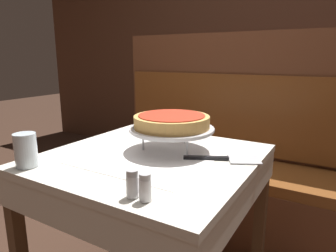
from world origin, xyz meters
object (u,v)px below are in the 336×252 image
object	(u,v)px
dining_table_front	(151,176)
pizza_pan_stand	(172,130)
water_glass_near	(26,150)
deep_dish_pizza	(172,121)
salt_shaker	(132,184)
booth_bench	(218,173)
condiment_caddy	(301,104)
dining_table_rear	(289,120)
pepper_shaker	(145,187)
pizza_server	(226,159)

from	to	relation	value
dining_table_front	pizza_pan_stand	size ratio (longest dim) A/B	2.28
pizza_pan_stand	water_glass_near	bearing A→B (deg)	-129.13
dining_table_front	water_glass_near	size ratio (longest dim) A/B	6.66
deep_dish_pizza	salt_shaker	distance (m)	0.46
booth_bench	condiment_caddy	xyz separation A→B (m)	(0.38, 0.76, 0.39)
dining_table_front	dining_table_rear	xyz separation A→B (m)	(0.29, 1.56, -0.01)
dining_table_front	pizza_pan_stand	xyz separation A→B (m)	(0.04, 0.10, 0.18)
dining_table_front	deep_dish_pizza	xyz separation A→B (m)	(0.04, 0.10, 0.22)
dining_table_front	water_glass_near	world-z (taller)	water_glass_near
water_glass_near	salt_shaker	size ratio (longest dim) A/B	1.52
condiment_caddy	booth_bench	bearing A→B (deg)	-116.26
dining_table_front	deep_dish_pizza	distance (m)	0.25
dining_table_front	booth_bench	size ratio (longest dim) A/B	0.53
water_glass_near	salt_shaker	xyz separation A→B (m)	(0.48, 0.00, -0.02)
dining_table_rear	pizza_pan_stand	xyz separation A→B (m)	(-0.24, -1.46, 0.20)
dining_table_rear	water_glass_near	bearing A→B (deg)	-107.54
dining_table_front	pepper_shaker	size ratio (longest dim) A/B	10.33
salt_shaker	water_glass_near	bearing A→B (deg)	-179.91
dining_table_rear	condiment_caddy	bearing A→B (deg)	1.59
pizza_pan_stand	condiment_caddy	bearing A→B (deg)	77.50
dining_table_front	salt_shaker	xyz separation A→B (m)	(0.17, -0.34, 0.13)
water_glass_near	pepper_shaker	bearing A→B (deg)	0.08
pizza_pan_stand	pizza_server	size ratio (longest dim) A/B	1.24
pizza_pan_stand	pizza_server	bearing A→B (deg)	0.29
dining_table_rear	condiment_caddy	xyz separation A→B (m)	(0.08, 0.00, 0.14)
dining_table_front	dining_table_rear	distance (m)	1.59
pizza_server	salt_shaker	size ratio (longest dim) A/B	3.57
dining_table_front	pizza_server	xyz separation A→B (m)	(0.29, 0.10, 0.10)
booth_bench	pepper_shaker	xyz separation A→B (m)	(0.22, -1.14, 0.40)
booth_bench	pizza_server	world-z (taller)	booth_bench
dining_table_rear	pizza_pan_stand	bearing A→B (deg)	-99.49
water_glass_near	pizza_pan_stand	bearing A→B (deg)	50.87
dining_table_front	salt_shaker	world-z (taller)	salt_shaker
dining_table_rear	water_glass_near	world-z (taller)	water_glass_near
water_glass_near	condiment_caddy	distance (m)	2.02
water_glass_near	salt_shaker	distance (m)	0.48
pizza_server	condiment_caddy	bearing A→B (deg)	86.87
pizza_pan_stand	salt_shaker	size ratio (longest dim) A/B	4.44
booth_bench	deep_dish_pizza	size ratio (longest dim) A/B	4.88
pizza_pan_stand	water_glass_near	xyz separation A→B (m)	(-0.36, -0.44, -0.03)
pizza_pan_stand	condiment_caddy	world-z (taller)	condiment_caddy
dining_table_front	salt_shaker	distance (m)	0.40
water_glass_near	condiment_caddy	world-z (taller)	condiment_caddy
deep_dish_pizza	pepper_shaker	bearing A→B (deg)	-68.88
salt_shaker	pizza_server	bearing A→B (deg)	74.67
deep_dish_pizza	salt_shaker	world-z (taller)	deep_dish_pizza
dining_table_rear	dining_table_front	bearing A→B (deg)	-100.49
booth_bench	dining_table_front	bearing A→B (deg)	-89.43
deep_dish_pizza	condiment_caddy	world-z (taller)	condiment_caddy
dining_table_rear	salt_shaker	xyz separation A→B (m)	(-0.12, -1.90, 0.15)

